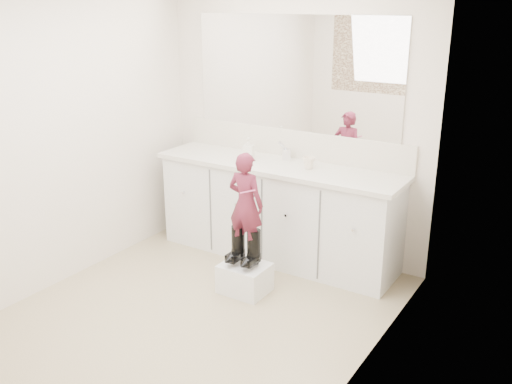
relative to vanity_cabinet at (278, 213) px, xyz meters
The scene contains 16 objects.
floor 1.30m from the vanity_cabinet, 90.00° to the right, with size 3.00×3.00×0.00m, color #8D7D5C.
wall_back 0.82m from the vanity_cabinet, 90.00° to the left, with size 2.60×2.60×0.00m, color beige.
wall_left 1.95m from the vanity_cabinet, 136.70° to the right, with size 3.00×3.00×0.00m, color beige.
wall_right 1.95m from the vanity_cabinet, 43.30° to the right, with size 3.00×3.00×0.00m, color beige.
vanity_cabinet is the anchor object (origin of this frame).
countertop 0.45m from the vanity_cabinet, 90.00° to the right, with size 2.28×0.58×0.04m, color beige.
backsplash 0.64m from the vanity_cabinet, 90.00° to the left, with size 2.28×0.03×0.25m, color beige.
mirror 1.24m from the vanity_cabinet, 90.00° to the left, with size 2.00×0.02×1.00m, color white.
faucet 0.54m from the vanity_cabinet, 90.00° to the left, with size 0.08×0.08×0.10m, color silver.
cup 0.60m from the vanity_cabinet, ahead, with size 0.11×0.11×0.10m, color beige.
soap_bottle 0.64m from the vanity_cabinet, behind, with size 0.09×0.09×0.20m, color silver.
step_stool 0.80m from the vanity_cabinet, 80.73° to the right, with size 0.37×0.31×0.24m, color silver.
boot_left 0.71m from the vanity_cabinet, 86.46° to the right, with size 0.11×0.21×0.31m, color black, non-canonical shape.
boot_right 0.74m from the vanity_cabinet, 74.70° to the right, with size 0.11×0.21×0.31m, color black, non-canonical shape.
toddler 0.79m from the vanity_cabinet, 80.48° to the right, with size 0.30×0.20×0.83m, color #982E48.
toothbrush 0.93m from the vanity_cabinet, 76.53° to the right, with size 0.01×0.01×0.14m, color #D2518A.
Camera 1 is at (2.40, -2.96, 2.26)m, focal length 40.00 mm.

